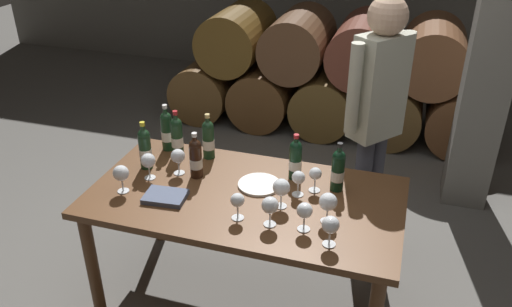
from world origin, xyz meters
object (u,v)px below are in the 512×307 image
at_px(wine_glass_7, 315,175).
at_px(wine_glass_10, 330,226).
at_px(wine_bottle_4, 145,148).
at_px(wine_glass_8, 305,211).
at_px(wine_glass_2, 328,202).
at_px(wine_glass_0, 121,174).
at_px(sommelier_presenting, 377,107).
at_px(wine_bottle_2, 196,158).
at_px(wine_glass_4, 178,157).
at_px(wine_glass_9, 148,162).
at_px(wine_bottle_1, 338,170).
at_px(wine_bottle_3, 208,139).
at_px(wine_glass_3, 281,188).
at_px(wine_glass_1, 298,178).
at_px(wine_bottle_5, 167,130).
at_px(serving_plate, 259,185).
at_px(wine_glass_5, 270,206).
at_px(dining_table, 245,208).
at_px(wine_bottle_6, 295,159).
at_px(wine_bottle_0, 177,136).
at_px(wine_glass_6, 237,201).
at_px(tasting_notebook, 165,197).

distance_m(wine_glass_7, wine_glass_10, 0.47).
bearing_deg(wine_bottle_4, wine_glass_8, -17.33).
bearing_deg(wine_glass_2, wine_glass_7, 113.97).
bearing_deg(wine_glass_0, sommelier_presenting, 36.39).
bearing_deg(sommelier_presenting, wine_bottle_2, -144.97).
bearing_deg(wine_glass_4, wine_glass_9, -142.96).
bearing_deg(wine_bottle_1, wine_glass_2, -89.19).
bearing_deg(wine_bottle_3, wine_glass_3, -34.68).
bearing_deg(wine_glass_1, wine_bottle_3, 157.85).
bearing_deg(wine_bottle_3, wine_glass_9, -124.36).
relative_size(wine_glass_0, sommelier_presenting, 0.09).
height_order(wine_glass_0, sommelier_presenting, sommelier_presenting).
bearing_deg(wine_bottle_5, wine_glass_0, -92.01).
bearing_deg(serving_plate, wine_glass_4, -178.82).
height_order(wine_bottle_2, wine_glass_7, wine_bottle_2).
height_order(wine_glass_7, wine_glass_10, wine_glass_10).
height_order(wine_glass_2, wine_glass_5, wine_glass_2).
bearing_deg(dining_table, wine_bottle_3, 135.91).
bearing_deg(wine_glass_3, wine_glass_9, 176.42).
bearing_deg(wine_glass_8, wine_bottle_5, 150.55).
height_order(wine_bottle_5, serving_plate, wine_bottle_5).
xyz_separation_m(wine_bottle_6, wine_glass_5, (-0.01, -0.48, -0.01)).
distance_m(wine_bottle_4, wine_glass_5, 0.92).
distance_m(dining_table, wine_glass_1, 0.35).
bearing_deg(wine_glass_9, dining_table, 0.47).
bearing_deg(wine_bottle_1, wine_bottle_0, 174.17).
xyz_separation_m(dining_table, wine_bottle_4, (-0.65, 0.11, 0.22)).
relative_size(wine_bottle_2, wine_glass_8, 1.82).
distance_m(wine_bottle_1, wine_glass_9, 1.06).
relative_size(wine_bottle_5, wine_glass_6, 2.07).
relative_size(wine_glass_5, wine_glass_9, 1.02).
distance_m(wine_bottle_6, wine_glass_8, 0.49).
distance_m(dining_table, wine_glass_5, 0.37).
bearing_deg(wine_bottle_5, tasting_notebook, -65.81).
xyz_separation_m(wine_glass_5, wine_glass_6, (-0.17, 0.00, -0.01)).
bearing_deg(wine_bottle_4, wine_glass_2, -11.14).
bearing_deg(serving_plate, wine_bottle_4, -179.77).
height_order(wine_bottle_0, wine_glass_5, wine_bottle_0).
bearing_deg(wine_glass_2, wine_glass_8, -134.10).
xyz_separation_m(wine_glass_7, wine_glass_9, (-0.93, -0.15, 0.01)).
distance_m(wine_bottle_6, serving_plate, 0.25).
relative_size(wine_bottle_0, tasting_notebook, 1.35).
xyz_separation_m(wine_bottle_3, wine_glass_10, (0.86, -0.63, -0.01)).
distance_m(wine_bottle_3, wine_glass_5, 0.78).
relative_size(tasting_notebook, serving_plate, 0.92).
height_order(wine_bottle_0, wine_glass_9, wine_bottle_0).
distance_m(wine_bottle_6, wine_glass_5, 0.48).
height_order(wine_bottle_2, wine_glass_1, wine_bottle_2).
xyz_separation_m(dining_table, wine_glass_9, (-0.58, -0.00, 0.20)).
height_order(wine_glass_6, sommelier_presenting, sommelier_presenting).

